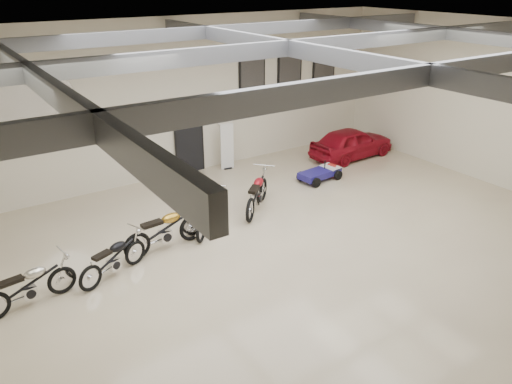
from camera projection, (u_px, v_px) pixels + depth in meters
floor at (283, 250)px, 12.06m from camera, size 16.00×12.00×0.01m
ceiling at (289, 35)px, 10.05m from camera, size 16.00×12.00×0.01m
back_wall at (171, 100)px, 15.63m from camera, size 16.00×0.02×5.00m
right_wall at (497, 104)px, 15.12m from camera, size 0.02×12.00×5.00m
ceiling_beams at (289, 48)px, 10.16m from camera, size 15.80×11.80×0.32m
door at (189, 142)px, 16.43m from camera, size 0.92×0.08×2.10m
logo_plaque at (35, 108)px, 13.45m from camera, size 2.30×0.06×1.16m
poster_left at (252, 71)px, 16.88m from camera, size 1.05×0.08×1.35m
poster_mid at (290, 67)px, 17.69m from camera, size 1.05×0.08×1.35m
poster_right at (324, 63)px, 18.51m from camera, size 1.05×0.08×1.35m
oil_sign at (225, 116)px, 16.88m from camera, size 0.72×0.10×0.72m
banner_stand at (227, 145)px, 16.78m from camera, size 0.48×0.25×1.68m
motorcycle_silver at (28, 285)px, 9.86m from camera, size 1.95×0.86×0.98m
motorcycle_black at (113, 258)px, 10.84m from camera, size 1.87×1.20×0.93m
motorcycle_gold at (165, 229)px, 11.90m from camera, size 2.15×0.82×1.09m
motorcycle_yellow at (208, 213)px, 12.84m from camera, size 1.74×1.73×0.97m
motorcycle_red at (257, 193)px, 13.89m from camera, size 1.98×1.87×1.08m
go_kart at (323, 170)px, 16.10m from camera, size 1.84×0.96×0.64m
vintage_car at (352, 143)px, 17.93m from camera, size 1.43×3.32×1.12m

